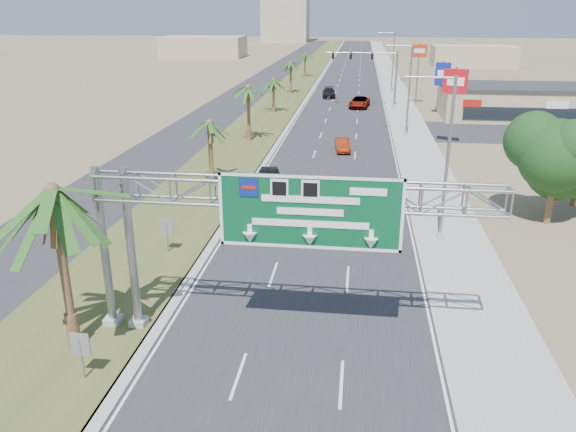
# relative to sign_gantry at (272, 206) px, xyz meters

# --- Properties ---
(road) EXTENTS (12.00, 300.00, 0.02)m
(road) POSITION_rel_sign_gantry_xyz_m (1.06, 100.07, -6.05)
(road) COLOR #28282B
(road) RESTS_ON ground
(sidewalk_right) EXTENTS (4.00, 300.00, 0.10)m
(sidewalk_right) POSITION_rel_sign_gantry_xyz_m (9.56, 100.07, -6.01)
(sidewalk_right) COLOR #9E9B93
(sidewalk_right) RESTS_ON ground
(median_grass) EXTENTS (7.00, 300.00, 0.12)m
(median_grass) POSITION_rel_sign_gantry_xyz_m (-8.94, 100.07, -6.00)
(median_grass) COLOR #434D22
(median_grass) RESTS_ON ground
(opposing_road) EXTENTS (8.00, 300.00, 0.02)m
(opposing_road) POSITION_rel_sign_gantry_xyz_m (-15.94, 100.07, -6.05)
(opposing_road) COLOR #28282B
(opposing_road) RESTS_ON ground
(sign_gantry) EXTENTS (16.75, 1.24, 7.50)m
(sign_gantry) POSITION_rel_sign_gantry_xyz_m (0.00, 0.00, 0.00)
(sign_gantry) COLOR gray
(sign_gantry) RESTS_ON ground
(palm_near) EXTENTS (5.70, 5.70, 8.35)m
(palm_near) POSITION_rel_sign_gantry_xyz_m (-8.14, -1.93, 0.87)
(palm_near) COLOR brown
(palm_near) RESTS_ON ground
(palm_row_b) EXTENTS (3.99, 3.99, 5.95)m
(palm_row_b) POSITION_rel_sign_gantry_xyz_m (-8.44, 22.07, -1.16)
(palm_row_b) COLOR brown
(palm_row_b) RESTS_ON ground
(palm_row_c) EXTENTS (3.99, 3.99, 6.75)m
(palm_row_c) POSITION_rel_sign_gantry_xyz_m (-8.44, 38.07, -0.39)
(palm_row_c) COLOR brown
(palm_row_c) RESTS_ON ground
(palm_row_d) EXTENTS (3.99, 3.99, 5.45)m
(palm_row_d) POSITION_rel_sign_gantry_xyz_m (-8.44, 56.07, -1.64)
(palm_row_d) COLOR brown
(palm_row_d) RESTS_ON ground
(palm_row_e) EXTENTS (3.99, 3.99, 6.15)m
(palm_row_e) POSITION_rel_sign_gantry_xyz_m (-8.44, 75.07, -0.97)
(palm_row_e) COLOR brown
(palm_row_e) RESTS_ON ground
(palm_row_f) EXTENTS (3.99, 3.99, 5.75)m
(palm_row_f) POSITION_rel_sign_gantry_xyz_m (-8.44, 100.07, -1.35)
(palm_row_f) COLOR brown
(palm_row_f) RESTS_ON ground
(streetlight_near) EXTENTS (3.27, 0.44, 10.00)m
(streetlight_near) POSITION_rel_sign_gantry_xyz_m (8.36, 12.07, -1.36)
(streetlight_near) COLOR gray
(streetlight_near) RESTS_ON ground
(streetlight_mid) EXTENTS (3.27, 0.44, 10.00)m
(streetlight_mid) POSITION_rel_sign_gantry_xyz_m (8.36, 42.07, -1.36)
(streetlight_mid) COLOR gray
(streetlight_mid) RESTS_ON ground
(streetlight_far) EXTENTS (3.27, 0.44, 10.00)m
(streetlight_far) POSITION_rel_sign_gantry_xyz_m (8.36, 78.07, -1.36)
(streetlight_far) COLOR gray
(streetlight_far) RESTS_ON ground
(signal_mast) EXTENTS (10.28, 0.71, 8.00)m
(signal_mast) POSITION_rel_sign_gantry_xyz_m (6.23, 62.05, -1.21)
(signal_mast) COLOR gray
(signal_mast) RESTS_ON ground
(store_building) EXTENTS (18.00, 10.00, 4.00)m
(store_building) POSITION_rel_sign_gantry_xyz_m (23.06, 56.07, -4.06)
(store_building) COLOR tan
(store_building) RESTS_ON ground
(oak_near) EXTENTS (4.50, 4.50, 6.80)m
(oak_near) POSITION_rel_sign_gantry_xyz_m (16.06, 16.07, -1.53)
(oak_near) COLOR brown
(oak_near) RESTS_ON ground
(median_signback_a) EXTENTS (0.75, 0.08, 2.08)m
(median_signback_a) POSITION_rel_sign_gantry_xyz_m (-6.74, -3.93, -4.61)
(median_signback_a) COLOR gray
(median_signback_a) RESTS_ON ground
(median_signback_b) EXTENTS (0.75, 0.08, 2.08)m
(median_signback_b) POSITION_rel_sign_gantry_xyz_m (-7.44, 8.07, -4.61)
(median_signback_b) COLOR gray
(median_signback_b) RESTS_ON ground
(tower_distant) EXTENTS (20.00, 16.00, 35.00)m
(tower_distant) POSITION_rel_sign_gantry_xyz_m (-30.94, 240.07, 11.44)
(tower_distant) COLOR tan
(tower_distant) RESTS_ON ground
(building_distant_left) EXTENTS (24.00, 14.00, 6.00)m
(building_distant_left) POSITION_rel_sign_gantry_xyz_m (-43.94, 150.07, -3.06)
(building_distant_left) COLOR tan
(building_distant_left) RESTS_ON ground
(building_distant_right) EXTENTS (20.00, 12.00, 5.00)m
(building_distant_right) POSITION_rel_sign_gantry_xyz_m (31.06, 130.07, -3.56)
(building_distant_right) COLOR tan
(building_distant_right) RESTS_ON ground
(car_left_lane) EXTENTS (2.45, 4.93, 1.62)m
(car_left_lane) POSITION_rel_sign_gantry_xyz_m (-3.69, 21.47, -5.25)
(car_left_lane) COLOR black
(car_left_lane) RESTS_ON ground
(car_mid_lane) EXTENTS (1.81, 4.06, 1.30)m
(car_mid_lane) POSITION_rel_sign_gantry_xyz_m (1.76, 34.73, -5.41)
(car_mid_lane) COLOR maroon
(car_mid_lane) RESTS_ON ground
(car_right_lane) EXTENTS (3.25, 5.88, 1.56)m
(car_right_lane) POSITION_rel_sign_gantry_xyz_m (3.25, 61.90, -5.28)
(car_right_lane) COLOR gray
(car_right_lane) RESTS_ON ground
(car_far) EXTENTS (2.47, 5.28, 1.49)m
(car_far) POSITION_rel_sign_gantry_xyz_m (-1.75, 71.66, -5.31)
(car_far) COLOR black
(car_far) RESTS_ON ground
(pole_sign_red_near) EXTENTS (2.34, 1.15, 8.11)m
(pole_sign_red_near) POSITION_rel_sign_gantry_xyz_m (12.69, 37.96, 0.24)
(pole_sign_red_near) COLOR gray
(pole_sign_red_near) RESTS_ON ground
(pole_sign_blue) EXTENTS (2.02, 0.58, 7.12)m
(pole_sign_blue) POSITION_rel_sign_gantry_xyz_m (14.06, 57.34, -0.89)
(pole_sign_blue) COLOR gray
(pole_sign_blue) RESTS_ON ground
(pole_sign_red_far) EXTENTS (2.22, 0.64, 8.96)m
(pole_sign_red_far) POSITION_rel_sign_gantry_xyz_m (11.52, 64.97, 1.04)
(pole_sign_red_far) COLOR gray
(pole_sign_red_far) RESTS_ON ground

